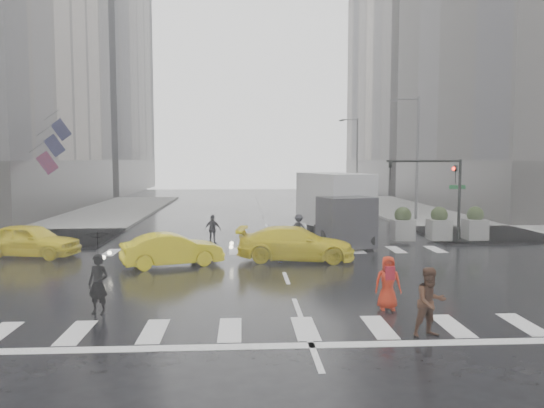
{
  "coord_description": "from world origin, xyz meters",
  "views": [
    {
      "loc": [
        -1.68,
        -19.72,
        4.51
      ],
      "look_at": [
        -0.43,
        2.0,
        2.66
      ],
      "focal_mm": 35.0,
      "sensor_mm": 36.0,
      "label": 1
    }
  ],
  "objects": [
    {
      "name": "street_lamp_near",
      "position": [
        10.87,
        18.0,
        4.95
      ],
      "size": [
        2.15,
        0.22,
        9.0
      ],
      "color": "#59595B",
      "rests_on": "ground"
    },
    {
      "name": "ground",
      "position": [
        0.0,
        0.0,
        0.0
      ],
      "size": [
        120.0,
        120.0,
        0.0
      ],
      "primitive_type": "plane",
      "color": "black",
      "rests_on": "ground"
    },
    {
      "name": "pedestrian_far_b",
      "position": [
        1.43,
        8.93,
        0.75
      ],
      "size": [
        1.06,
        0.73,
        1.49
      ],
      "primitive_type": "imported",
      "rotation": [
        0.0,
        0.0,
        2.92
      ],
      "color": "black",
      "rests_on": "ground"
    },
    {
      "name": "building_nw_far",
      "position": [
        -29.0,
        56.0,
        20.19
      ],
      "size": [
        26.05,
        26.05,
        44.0
      ],
      "color": "slate",
      "rests_on": "ground"
    },
    {
      "name": "building_ne_far",
      "position": [
        29.0,
        56.0,
        16.27
      ],
      "size": [
        26.05,
        26.05,
        36.0
      ],
      "color": "#B0A69A",
      "rests_on": "ground"
    },
    {
      "name": "taxi_rear",
      "position": [
        0.72,
        3.52,
        0.75
      ],
      "size": [
        4.83,
        2.69,
        1.51
      ],
      "primitive_type": "imported",
      "rotation": [
        0.0,
        0.0,
        1.44
      ],
      "color": "yellow",
      "rests_on": "ground"
    },
    {
      "name": "traffic_signal_pole",
      "position": [
        9.01,
        8.01,
        3.22
      ],
      "size": [
        4.45,
        0.42,
        4.5
      ],
      "color": "black",
      "rests_on": "ground"
    },
    {
      "name": "pedestrian_brown",
      "position": [
        3.1,
        -6.8,
        0.89
      ],
      "size": [
        1.0,
        0.86,
        1.78
      ],
      "primitive_type": "imported",
      "rotation": [
        0.0,
        0.0,
        0.24
      ],
      "color": "#432617",
      "rests_on": "ground"
    },
    {
      "name": "sidewalk_ne",
      "position": [
        19.5,
        17.5,
        0.07
      ],
      "size": [
        35.0,
        35.0,
        0.15
      ],
      "primitive_type": "cube",
      "color": "slate",
      "rests_on": "ground"
    },
    {
      "name": "pedestrian_orange",
      "position": [
        2.69,
        -4.35,
        0.82
      ],
      "size": [
        0.83,
        0.58,
        1.62
      ],
      "rotation": [
        0.0,
        0.0,
        -0.08
      ],
      "color": "red",
      "rests_on": "ground"
    },
    {
      "name": "planter_mid",
      "position": [
        9.0,
        8.2,
        0.98
      ],
      "size": [
        1.1,
        1.1,
        1.8
      ],
      "color": "slate",
      "rests_on": "ground"
    },
    {
      "name": "planter_west",
      "position": [
        7.0,
        8.2,
        0.98
      ],
      "size": [
        1.1,
        1.1,
        1.8
      ],
      "color": "slate",
      "rests_on": "ground"
    },
    {
      "name": "road_markings",
      "position": [
        0.0,
        0.0,
        0.01
      ],
      "size": [
        18.0,
        48.0,
        0.01
      ],
      "primitive_type": null,
      "color": "silver",
      "rests_on": "ground"
    },
    {
      "name": "taxi_front",
      "position": [
        -11.43,
        5.08,
        0.77
      ],
      "size": [
        4.81,
        2.76,
        1.54
      ],
      "primitive_type": "imported",
      "rotation": [
        0.0,
        0.0,
        1.35
      ],
      "color": "yellow",
      "rests_on": "ground"
    },
    {
      "name": "street_lamp_far",
      "position": [
        10.87,
        38.0,
        4.95
      ],
      "size": [
        2.15,
        0.22,
        9.0
      ],
      "color": "#59595B",
      "rests_on": "ground"
    },
    {
      "name": "pedestrian_far_a",
      "position": [
        -3.21,
        8.36,
        0.77
      ],
      "size": [
        1.04,
        0.83,
        1.55
      ],
      "primitive_type": "imported",
      "rotation": [
        0.0,
        0.0,
        2.8
      ],
      "color": "black",
      "rests_on": "ground"
    },
    {
      "name": "planter_east",
      "position": [
        11.0,
        8.2,
        0.98
      ],
      "size": [
        1.1,
        1.1,
        1.8
      ],
      "color": "slate",
      "rests_on": "ground"
    },
    {
      "name": "taxi_mid",
      "position": [
        -4.62,
        2.6,
        0.69
      ],
      "size": [
        4.47,
        2.78,
        1.39
      ],
      "primitive_type": "imported",
      "rotation": [
        0.0,
        0.0,
        1.91
      ],
      "color": "yellow",
      "rests_on": "ground"
    },
    {
      "name": "pedestrian_black",
      "position": [
        -5.86,
        -4.29,
        1.59
      ],
      "size": [
        1.23,
        1.24,
        2.43
      ],
      "rotation": [
        0.0,
        0.0,
        -0.33
      ],
      "color": "black",
      "rests_on": "ground"
    },
    {
      "name": "flag_cluster",
      "position": [
        -15.08,
        18.5,
        5.64
      ],
      "size": [
        2.87,
        3.06,
        4.69
      ],
      "color": "#59595B",
      "rests_on": "ground"
    },
    {
      "name": "box_truck",
      "position": [
        3.57,
        8.95,
        1.98
      ],
      "size": [
        2.62,
        6.99,
        3.71
      ],
      "rotation": [
        0.0,
        0.0,
        0.29
      ],
      "color": "#BCBCBE",
      "rests_on": "ground"
    }
  ]
}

